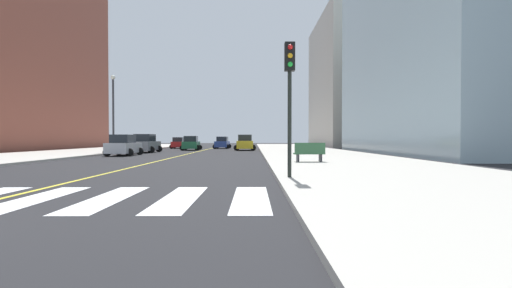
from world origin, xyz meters
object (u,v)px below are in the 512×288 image
(traffic_light_near_corner, at_px, (290,83))
(car_green_fifth, at_px, (191,144))
(car_red_third, at_px, (179,143))
(street_lamp, at_px, (113,107))
(car_yellow_sixth, at_px, (245,143))
(car_blue_second, at_px, (222,143))
(park_bench, at_px, (309,153))
(car_silver_fourth, at_px, (124,146))
(car_gray_nearest, at_px, (146,144))

(traffic_light_near_corner, bearing_deg, car_green_fifth, -74.11)
(car_red_third, height_order, traffic_light_near_corner, traffic_light_near_corner)
(street_lamp, bearing_deg, car_yellow_sixth, 33.68)
(traffic_light_near_corner, xyz_separation_m, street_lamp, (-15.59, 23.40, 1.24))
(car_blue_second, xyz_separation_m, car_yellow_sixth, (3.60, -7.74, 0.10))
(park_bench, bearing_deg, car_silver_fourth, 51.40)
(car_red_third, xyz_separation_m, park_bench, (14.59, -32.46, -0.10))
(car_silver_fourth, distance_m, park_bench, 18.12)
(car_blue_second, relative_size, car_green_fifth, 0.98)
(street_lamp, bearing_deg, car_red_third, 80.04)
(street_lamp, bearing_deg, car_silver_fourth, -59.56)
(car_silver_fourth, distance_m, traffic_light_near_corner, 22.68)
(car_yellow_sixth, distance_m, park_bench, 24.56)
(car_blue_second, relative_size, car_yellow_sixth, 0.91)
(car_silver_fourth, bearing_deg, park_bench, -34.72)
(car_blue_second, relative_size, traffic_light_near_corner, 0.86)
(park_bench, bearing_deg, street_lamp, 45.78)
(traffic_light_near_corner, distance_m, park_bench, 8.76)
(park_bench, bearing_deg, traffic_light_near_corner, 162.89)
(car_blue_second, xyz_separation_m, car_green_fifth, (-3.34, -7.34, 0.02))
(car_blue_second, height_order, park_bench, car_blue_second)
(car_gray_nearest, relative_size, car_red_third, 1.17)
(car_gray_nearest, relative_size, traffic_light_near_corner, 0.94)
(car_yellow_sixth, bearing_deg, car_blue_second, -65.71)
(car_green_fifth, xyz_separation_m, traffic_light_near_corner, (9.29, -32.63, 2.64))
(car_silver_fourth, xyz_separation_m, car_yellow_sixth, (10.41, 13.65, 0.07))
(car_green_fifth, xyz_separation_m, street_lamp, (-6.30, -9.23, 3.89))
(park_bench, bearing_deg, car_gray_nearest, 37.80)
(street_lamp, bearing_deg, car_blue_second, 59.80)
(car_gray_nearest, height_order, car_green_fifth, car_gray_nearest)
(traffic_light_near_corner, relative_size, street_lamp, 0.61)
(car_silver_fourth, bearing_deg, car_green_fifth, 76.90)
(car_gray_nearest, distance_m, park_bench, 22.71)
(car_blue_second, relative_size, car_red_third, 1.07)
(car_yellow_sixth, height_order, street_lamp, street_lamp)
(car_green_fifth, bearing_deg, car_blue_second, 63.41)
(car_blue_second, xyz_separation_m, street_lamp, (-9.64, -16.57, 3.90))
(car_red_third, height_order, car_green_fifth, car_green_fifth)
(car_yellow_sixth, relative_size, traffic_light_near_corner, 0.94)
(car_silver_fourth, relative_size, street_lamp, 0.53)
(car_gray_nearest, xyz_separation_m, car_blue_second, (6.92, 14.76, -0.09))
(car_gray_nearest, relative_size, car_silver_fourth, 1.07)
(car_blue_second, distance_m, car_red_third, 6.66)
(car_gray_nearest, bearing_deg, car_red_third, 90.33)
(car_silver_fourth, relative_size, car_green_fifth, 1.01)
(car_gray_nearest, distance_m, car_green_fifth, 8.23)
(car_red_third, bearing_deg, traffic_light_near_corner, -74.45)
(car_silver_fourth, xyz_separation_m, street_lamp, (-2.84, 4.83, 3.87))
(car_red_third, bearing_deg, car_blue_second, -6.39)
(car_gray_nearest, distance_m, traffic_light_near_corner, 28.42)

